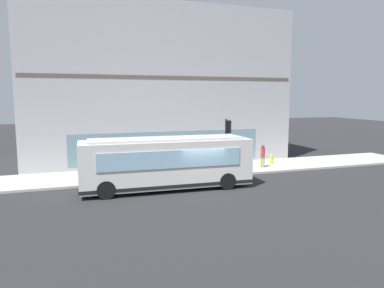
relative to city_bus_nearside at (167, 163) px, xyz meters
name	(u,v)px	position (x,y,z in m)	size (l,w,h in m)	color
ground	(200,189)	(-0.71, -1.86, -1.55)	(120.00, 120.00, 0.00)	#262628
sidewalk_curb	(177,172)	(4.12, -1.86, -1.48)	(4.47, 40.00, 0.15)	#B2ADA3
building_corner	(156,87)	(10.76, -1.86, 4.73)	(8.84, 21.43, 12.59)	#A8A8AD
city_bus_nearside	(167,163)	(0.00, 0.00, 0.00)	(2.86, 10.11, 3.07)	silver
traffic_light_near_corner	(228,135)	(2.52, -5.06, 1.23)	(0.32, 0.49, 3.78)	black
fire_hydrant	(271,159)	(4.53, -9.84, -1.04)	(0.35, 0.35, 0.74)	gold
pedestrian_near_hydrant	(131,158)	(5.17, 1.27, -0.45)	(0.32, 0.32, 1.66)	#8C3F8C
pedestrian_near_building_entrance	(80,160)	(5.12, 4.77, -0.41)	(0.32, 0.32, 1.73)	#99994C
pedestrian_by_light_pole	(263,154)	(3.34, -8.35, -0.40)	(0.32, 0.32, 1.73)	#99994C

